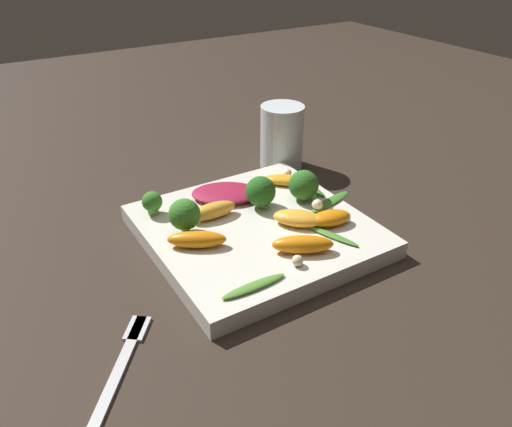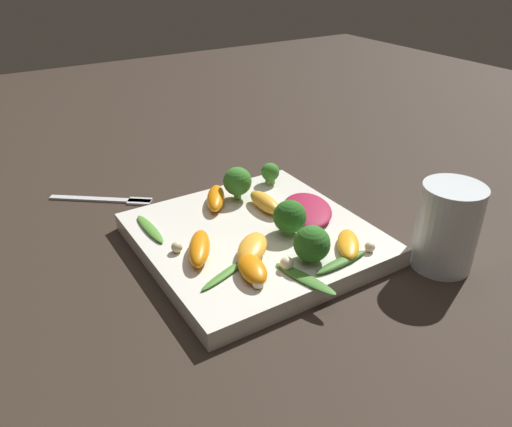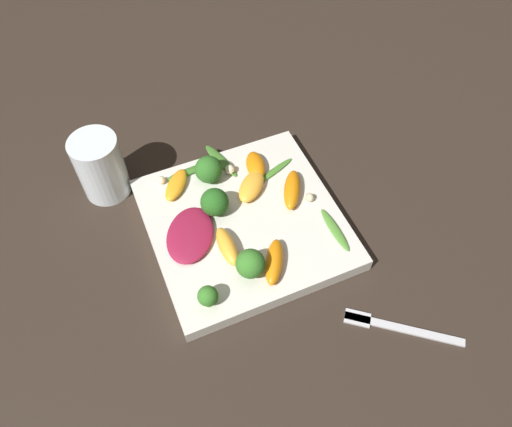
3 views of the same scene
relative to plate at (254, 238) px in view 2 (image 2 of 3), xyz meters
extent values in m
plane|color=#2D231C|center=(0.00, 0.00, -0.01)|extent=(2.40, 2.40, 0.00)
cube|color=silver|center=(0.00, 0.00, 0.00)|extent=(0.28, 0.28, 0.02)
cylinder|color=white|center=(-0.16, -0.18, 0.04)|extent=(0.07, 0.07, 0.11)
cube|color=silver|center=(0.24, 0.14, -0.01)|extent=(0.11, 0.13, 0.01)
cube|color=silver|center=(0.20, 0.09, -0.01)|extent=(0.04, 0.04, 0.01)
ellipsoid|color=maroon|center=(0.00, -0.09, 0.02)|extent=(0.12, 0.11, 0.01)
ellipsoid|color=#FCAD33|center=(0.04, -0.04, 0.02)|extent=(0.07, 0.02, 0.02)
ellipsoid|color=orange|center=(-0.08, 0.05, 0.02)|extent=(0.06, 0.04, 0.02)
ellipsoid|color=orange|center=(-0.10, -0.08, 0.02)|extent=(0.07, 0.06, 0.01)
ellipsoid|color=orange|center=(-0.01, 0.09, 0.02)|extent=(0.08, 0.06, 0.02)
ellipsoid|color=orange|center=(0.09, 0.01, 0.02)|extent=(0.08, 0.06, 0.02)
ellipsoid|color=#FCAD33|center=(-0.05, 0.03, 0.02)|extent=(0.07, 0.07, 0.02)
cylinder|color=#84AD5B|center=(0.09, -0.03, 0.02)|extent=(0.01, 0.01, 0.02)
sphere|color=#387A28|center=(0.09, -0.03, 0.04)|extent=(0.04, 0.04, 0.04)
cylinder|color=#7A9E51|center=(-0.09, -0.02, 0.02)|extent=(0.01, 0.01, 0.01)
sphere|color=#2D6B23|center=(-0.09, -0.02, 0.04)|extent=(0.04, 0.04, 0.04)
cylinder|color=#84AD5B|center=(-0.03, -0.04, 0.02)|extent=(0.01, 0.01, 0.01)
sphere|color=#26601E|center=(-0.03, -0.04, 0.04)|extent=(0.04, 0.04, 0.04)
cylinder|color=#7A9E51|center=(0.11, -0.10, 0.02)|extent=(0.01, 0.01, 0.01)
sphere|color=#387A28|center=(0.11, -0.10, 0.03)|extent=(0.03, 0.03, 0.03)
ellipsoid|color=#47842D|center=(-0.07, 0.08, 0.01)|extent=(0.04, 0.08, 0.00)
ellipsoid|color=#3D7528|center=(-0.12, -0.05, 0.02)|extent=(0.02, 0.08, 0.01)
ellipsoid|color=#3D7528|center=(-0.12, 0.01, 0.01)|extent=(0.09, 0.04, 0.00)
ellipsoid|color=#518E33|center=(0.07, 0.12, 0.01)|extent=(0.08, 0.02, 0.01)
sphere|color=beige|center=(0.01, 0.11, 0.02)|extent=(0.01, 0.01, 0.01)
sphere|color=beige|center=(-0.09, 0.01, 0.02)|extent=(0.02, 0.02, 0.02)
sphere|color=beige|center=(-0.11, 0.06, 0.02)|extent=(0.01, 0.01, 0.01)
sphere|color=beige|center=(-0.12, -0.09, 0.02)|extent=(0.01, 0.01, 0.01)
camera|label=1|loc=(0.30, 0.49, 0.37)|focal=35.00mm
camera|label=2|loc=(-0.47, 0.29, 0.35)|focal=35.00mm
camera|label=3|loc=(0.40, -0.15, 0.63)|focal=35.00mm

